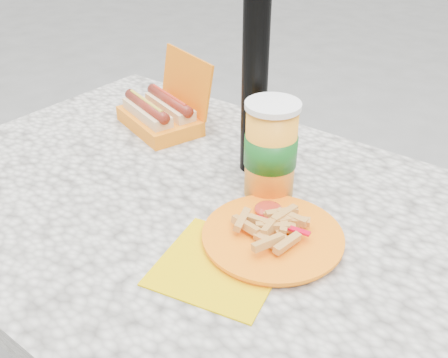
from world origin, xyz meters
The scene contains 4 objects.
picnic_table centered at (0.00, 0.00, 0.64)m, with size 1.20×0.80×0.75m.
hotdog_box centered at (-0.28, 0.19, 0.79)m, with size 0.24×0.21×0.16m.
fries_plate centered at (0.16, -0.03, 0.76)m, with size 0.26×0.33×0.04m.
soda_cup centered at (0.08, 0.10, 0.84)m, with size 0.10×0.10×0.19m.
Camera 1 is at (0.50, -0.58, 1.28)m, focal length 40.00 mm.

